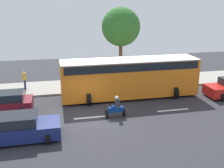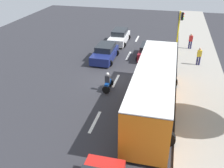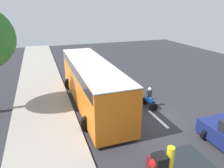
% 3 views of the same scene
% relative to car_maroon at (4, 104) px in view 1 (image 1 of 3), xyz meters
% --- Properties ---
extents(ground_plane, '(40.00, 60.00, 0.10)m').
position_rel_car_maroon_xyz_m(ground_plane, '(-2.09, -5.85, -0.76)').
color(ground_plane, '#2D2D33').
extents(sidewalk, '(4.00, 60.00, 0.15)m').
position_rel_car_maroon_xyz_m(sidewalk, '(4.91, -5.85, -0.64)').
color(sidewalk, '#9E998E').
rests_on(sidewalk, ground).
extents(lane_stripe_north, '(0.20, 2.40, 0.01)m').
position_rel_car_maroon_xyz_m(lane_stripe_north, '(-2.09, -11.85, -0.70)').
color(lane_stripe_north, white).
rests_on(lane_stripe_north, ground).
extents(lane_stripe_mid, '(0.20, 2.40, 0.01)m').
position_rel_car_maroon_xyz_m(lane_stripe_mid, '(-2.09, -5.85, -0.70)').
color(lane_stripe_mid, white).
rests_on(lane_stripe_mid, ground).
extents(car_maroon, '(2.27, 3.97, 1.52)m').
position_rel_car_maroon_xyz_m(car_maroon, '(0.00, 0.00, 0.00)').
color(car_maroon, maroon).
rests_on(car_maroon, ground).
extents(car_dark_blue, '(2.33, 4.30, 1.52)m').
position_rel_car_maroon_xyz_m(car_dark_blue, '(-4.21, -1.50, 0.00)').
color(car_dark_blue, navy).
rests_on(car_dark_blue, ground).
extents(city_bus, '(3.20, 11.00, 3.16)m').
position_rel_car_maroon_xyz_m(city_bus, '(1.36, -9.51, 1.14)').
color(city_bus, orange).
rests_on(city_bus, ground).
extents(motorcycle, '(0.60, 1.30, 1.53)m').
position_rel_car_maroon_xyz_m(motorcycle, '(-2.35, -7.51, -0.07)').
color(motorcycle, black).
rests_on(motorcycle, ground).
extents(pedestrian_by_tree, '(0.40, 0.24, 1.69)m').
position_rel_car_maroon_xyz_m(pedestrian_by_tree, '(4.78, -0.99, 0.35)').
color(pedestrian_by_tree, '#1E1E4C').
rests_on(pedestrian_by_tree, sidewalk).
extents(street_tree_south, '(3.89, 3.89, 7.01)m').
position_rel_car_maroon_xyz_m(street_tree_south, '(7.89, -10.39, 4.33)').
color(street_tree_south, brown).
rests_on(street_tree_south, ground).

